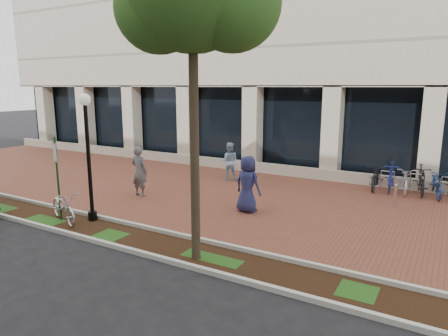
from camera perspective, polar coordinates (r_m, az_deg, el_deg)
The scene contains 13 objects.
ground at distance 15.33m, azimuth 2.64°, elevation -4.27°, with size 120.00×120.00×0.00m, color black.
brick_plaza at distance 15.33m, azimuth 2.64°, elevation -4.25°, with size 40.00×9.00×0.01m, color brown.
planting_strip at distance 11.18m, azimuth -10.08°, elevation -10.57°, with size 40.00×1.50×0.01m, color black.
curb_plaza_side at distance 11.70m, azimuth -7.70°, elevation -9.18°, with size 40.00×0.12×0.12m, color beige.
curb_street_side at distance 10.64m, azimuth -12.73°, elevation -11.53°, with size 40.00×0.12×0.12m, color beige.
parking_sign at distance 13.43m, azimuth -22.80°, elevation -0.10°, with size 0.34×0.07×2.67m.
lamppost at distance 12.96m, azimuth -18.84°, elevation 2.39°, with size 0.36×0.36×3.98m.
locked_bicycle at distance 13.47m, azimuth -21.95°, elevation -5.14°, with size 0.67×1.93×1.01m, color #BABABE.
pedestrian_left at distance 15.68m, azimuth -11.99°, elevation -0.49°, with size 0.71×0.47×1.95m, color #5C5C60.
pedestrian_mid at distance 18.05m, azimuth 0.74°, elevation 0.96°, with size 0.84×0.65×1.72m, color #8BB0CF.
pedestrian_right at distance 13.43m, azimuth 3.38°, elevation -2.31°, with size 0.95×0.62×1.94m, color navy.
bollard at distance 15.29m, azimuth 23.25°, elevation -3.59°, with size 0.12×0.12×0.85m.
bike_rack_cluster at distance 17.48m, azimuth 25.34°, elevation -1.54°, with size 3.68×2.12×1.17m.
Camera 1 is at (6.76, -13.11, 4.19)m, focal length 32.00 mm.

